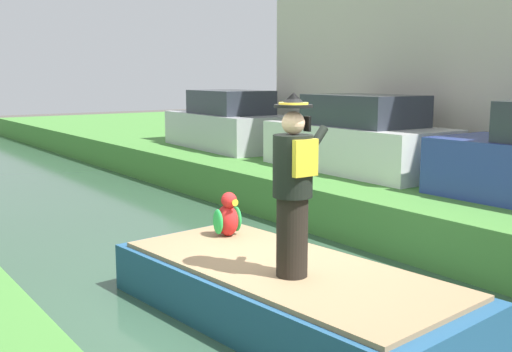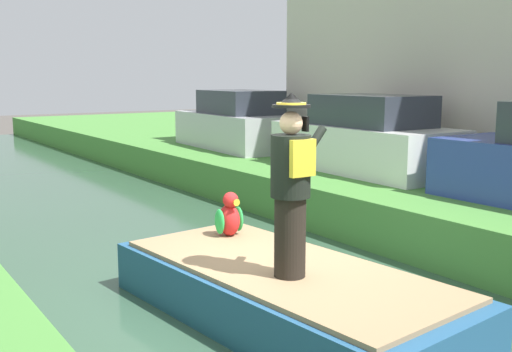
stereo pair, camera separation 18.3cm
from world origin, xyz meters
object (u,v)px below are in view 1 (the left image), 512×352
at_px(person_pirate, 293,186).
at_px(parked_car_white, 357,139).
at_px(parrot_plush, 228,217).
at_px(boat, 285,293).
at_px(parked_car_silver, 227,124).

xyz_separation_m(person_pirate, parked_car_white, (4.87, 3.96, -0.14)).
distance_m(parrot_plush, parked_car_white, 5.11).
distance_m(person_pirate, parked_car_white, 6.28).
bearing_deg(parrot_plush, boat, -96.81).
bearing_deg(parrot_plush, parked_car_white, 26.47).
relative_size(parrot_plush, parked_car_white, 0.14).
bearing_deg(person_pirate, parrot_plush, 75.75).
bearing_deg(boat, parked_car_white, 37.80).
relative_size(person_pirate, parked_car_silver, 0.45).
xyz_separation_m(boat, parked_car_silver, (4.71, 8.39, 1.09)).
distance_m(boat, person_pirate, 1.28).
height_order(person_pirate, parked_car_silver, person_pirate).
distance_m(person_pirate, parrot_plush, 1.86).
bearing_deg(parked_car_silver, parked_car_white, -90.00).
height_order(boat, person_pirate, person_pirate).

